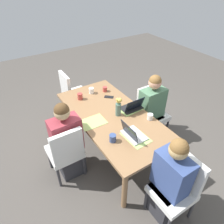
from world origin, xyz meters
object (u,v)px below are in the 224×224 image
at_px(chair_head_right_left_near, 178,185).
at_px(chair_head_left_right_near, 72,92).
at_px(flower_vase, 118,107).
at_px(coffee_mug_far_left, 150,117).
at_px(chair_far_left_mid, 151,110).
at_px(chair_near_left_far, 66,151).
at_px(person_far_left_mid, 151,112).
at_px(coffee_mug_near_left, 80,96).
at_px(coffee_mug_centre_left, 113,138).
at_px(laptop_head_right_left_near, 133,134).
at_px(coffee_mug_centre_right, 91,91).
at_px(phone_black, 109,97).
at_px(dining_table, 112,119).
at_px(laptop_far_left_mid, 132,107).
at_px(person_near_left_far, 68,144).
at_px(coffee_mug_near_right, 105,89).
at_px(person_head_right_left_near, 169,183).

height_order(chair_head_right_left_near, chair_head_left_right_near, same).
bearing_deg(flower_vase, coffee_mug_far_left, 45.10).
xyz_separation_m(chair_far_left_mid, chair_near_left_far, (0.11, -1.59, 0.00)).
xyz_separation_m(person_far_left_mid, coffee_mug_near_left, (-0.69, -0.95, 0.26)).
bearing_deg(coffee_mug_centre_left, laptop_head_right_left_near, 75.88).
height_order(chair_head_left_right_near, coffee_mug_near_left, chair_head_left_right_near).
height_order(chair_near_left_far, coffee_mug_near_left, chair_near_left_far).
bearing_deg(coffee_mug_far_left, chair_far_left_mid, 135.23).
bearing_deg(chair_head_right_left_near, coffee_mug_far_left, 160.23).
xyz_separation_m(chair_far_left_mid, coffee_mug_centre_right, (-0.68, -0.77, 0.28)).
bearing_deg(coffee_mug_far_left, phone_black, -167.14).
height_order(chair_near_left_far, phone_black, chair_near_left_far).
relative_size(coffee_mug_near_left, coffee_mug_centre_left, 1.05).
xyz_separation_m(chair_near_left_far, coffee_mug_far_left, (0.29, 1.19, 0.28)).
bearing_deg(dining_table, laptop_head_right_left_near, -2.57).
bearing_deg(laptop_far_left_mid, coffee_mug_far_left, 11.08).
distance_m(person_near_left_far, phone_black, 1.07).
distance_m(dining_table, coffee_mug_centre_left, 0.56).
distance_m(person_far_left_mid, chair_head_left_right_near, 1.59).
height_order(chair_head_right_left_near, laptop_far_left_mid, laptop_far_left_mid).
xyz_separation_m(person_near_left_far, coffee_mug_centre_left, (0.46, 0.44, 0.26)).
xyz_separation_m(laptop_head_right_left_near, laptop_far_left_mid, (-0.49, 0.36, -0.00)).
bearing_deg(person_near_left_far, laptop_head_right_left_near, 53.33).
bearing_deg(coffee_mug_near_right, laptop_far_left_mid, 6.45).
xyz_separation_m(person_head_right_left_near, coffee_mug_centre_right, (-1.92, 0.03, 0.25)).
xyz_separation_m(chair_head_left_right_near, coffee_mug_centre_right, (0.60, 0.13, 0.28)).
distance_m(coffee_mug_near_left, coffee_mug_far_left, 1.18).
relative_size(chair_far_left_mid, coffee_mug_centre_right, 9.23).
height_order(person_far_left_mid, phone_black, person_far_left_mid).
bearing_deg(coffee_mug_near_left, person_near_left_far, -38.86).
bearing_deg(laptop_head_right_left_near, person_head_right_left_near, 2.51).
bearing_deg(coffee_mug_near_right, chair_head_left_right_near, -152.13).
relative_size(chair_near_left_far, phone_black, 6.00).
distance_m(person_near_left_far, coffee_mug_near_left, 0.87).
bearing_deg(chair_head_right_left_near, coffee_mug_near_right, 174.63).
distance_m(dining_table, coffee_mug_far_left, 0.56).
xyz_separation_m(person_near_left_far, coffee_mug_far_left, (0.37, 1.13, 0.25)).
height_order(person_near_left_far, flower_vase, person_near_left_far).
xyz_separation_m(chair_near_left_far, chair_head_left_right_near, (-1.39, 0.70, 0.00)).
height_order(dining_table, coffee_mug_far_left, coffee_mug_far_left).
xyz_separation_m(person_near_left_far, chair_head_left_right_near, (-1.31, 0.64, -0.03)).
xyz_separation_m(coffee_mug_near_left, phone_black, (0.20, 0.43, -0.05)).
xyz_separation_m(coffee_mug_centre_left, coffee_mug_far_left, (-0.09, 0.69, -0.01)).
distance_m(chair_head_right_left_near, flower_vase, 1.28).
height_order(person_head_right_left_near, coffee_mug_near_left, person_head_right_left_near).
distance_m(coffee_mug_far_left, phone_black, 0.84).
bearing_deg(chair_head_left_right_near, dining_table, 4.09).
relative_size(laptop_head_right_left_near, phone_black, 2.13).
height_order(chair_far_left_mid, coffee_mug_near_right, chair_far_left_mid).
height_order(chair_far_left_mid, flower_vase, flower_vase).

